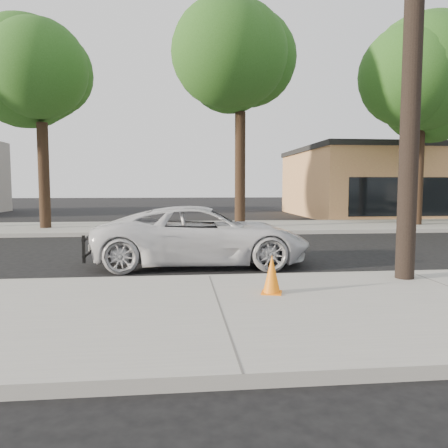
% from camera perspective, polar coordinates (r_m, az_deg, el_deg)
% --- Properties ---
extents(ground, '(120.00, 120.00, 0.00)m').
position_cam_1_polar(ground, '(10.48, -2.77, -5.22)').
color(ground, black).
rests_on(ground, ground).
extents(near_sidewalk, '(90.00, 4.40, 0.15)m').
position_cam_1_polar(near_sidewalk, '(6.28, -0.52, -11.49)').
color(near_sidewalk, gray).
rests_on(near_sidewalk, ground).
extents(far_sidewalk, '(90.00, 5.00, 0.15)m').
position_cam_1_polar(far_sidewalk, '(18.89, -4.23, -0.43)').
color(far_sidewalk, gray).
rests_on(far_sidewalk, ground).
extents(curb_near, '(90.00, 0.12, 0.16)m').
position_cam_1_polar(curb_near, '(8.41, -1.96, -7.25)').
color(curb_near, '#9E9B93').
rests_on(curb_near, ground).
extents(building_main, '(18.00, 10.00, 4.00)m').
position_cam_1_polar(building_main, '(31.08, 26.32, 4.75)').
color(building_main, '#BF784F').
rests_on(building_main, ground).
extents(utility_pole, '(1.40, 0.34, 9.00)m').
position_cam_1_polar(utility_pole, '(9.12, 23.52, 22.74)').
color(utility_pole, black).
rests_on(utility_pole, near_sidewalk).
extents(tree_b, '(4.34, 4.20, 8.45)m').
position_cam_1_polar(tree_b, '(19.57, -22.43, 17.30)').
color(tree_b, black).
rests_on(tree_b, far_sidewalk).
extents(tree_c, '(4.96, 4.80, 9.55)m').
position_cam_1_polar(tree_c, '(18.84, 2.93, 20.55)').
color(tree_c, black).
rests_on(tree_c, far_sidewalk).
extents(tree_d, '(4.50, 4.35, 8.75)m').
position_cam_1_polar(tree_d, '(21.67, 25.08, 16.55)').
color(tree_d, black).
rests_on(tree_d, far_sidewalk).
extents(police_cruiser, '(5.05, 2.44, 1.39)m').
position_cam_1_polar(police_cruiser, '(10.30, -2.83, -1.51)').
color(police_cruiser, silver).
rests_on(police_cruiser, ground).
extents(traffic_cone, '(0.39, 0.39, 0.62)m').
position_cam_1_polar(traffic_cone, '(7.03, 6.26, -6.59)').
color(traffic_cone, orange).
rests_on(traffic_cone, near_sidewalk).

